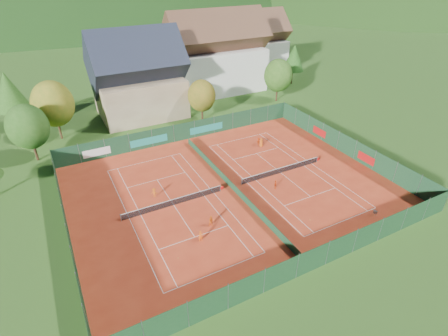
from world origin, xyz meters
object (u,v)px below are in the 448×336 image
chalet (138,80)px  player_right_far_a (261,142)px  hotel_block_a (216,57)px  player_left_mid (211,221)px  player_right_far_b (258,141)px  hotel_block_b (252,47)px  player_left_near (201,236)px  player_right_near (275,184)px  ball_hopper (375,212)px  player_left_far (154,193)px

chalet → player_right_far_a: bearing=-59.6°
hotel_block_a → player_left_mid: 47.34m
hotel_block_a → player_right_far_b: (-6.17, -27.21, -6.75)m
hotel_block_a → player_right_far_b: 28.70m
hotel_block_b → player_left_near: 63.91m
player_right_near → player_right_far_b: bearing=23.3°
ball_hopper → player_left_near: bearing=164.2°
ball_hopper → player_right_near: 12.29m
hotel_block_b → player_right_far_a: hotel_block_b is taller
player_left_mid → player_right_far_b: 21.09m
player_left_mid → ball_hopper: bearing=-14.5°
hotel_block_a → player_left_near: hotel_block_a is taller
player_left_near → hotel_block_b: bearing=55.8°
player_right_near → player_right_far_b: 12.54m
chalet → player_right_near: 34.30m
ball_hopper → player_right_far_b: (-2.27, 21.66, 0.07)m
ball_hopper → player_left_far: (-21.61, 15.65, 0.08)m
chalet → player_left_far: 28.62m
player_left_far → player_right_near: 15.59m
ball_hopper → player_right_far_a: (-2.23, 20.91, 0.17)m
ball_hopper → player_left_mid: size_ratio=0.56×
hotel_block_a → hotel_block_b: bearing=29.7°
player_left_near → player_left_far: (-1.83, 10.07, -0.05)m
player_right_far_a → ball_hopper: bearing=98.6°
hotel_block_a → player_left_near: bearing=-118.7°
chalet → hotel_block_a: 19.94m
player_right_near → player_right_far_b: (4.78, 11.59, -0.01)m
player_left_mid → player_right_near: size_ratio=1.13×
player_left_near → hotel_block_a: bearing=63.4°
player_left_near → player_left_far: bearing=102.4°
player_right_near → player_right_far_a: size_ratio=0.88×
player_left_mid → player_left_far: size_ratio=1.12×
player_left_far → hotel_block_b: bearing=-104.3°
ball_hopper → player_left_mid: (-17.69, 7.27, 0.16)m
hotel_block_b → ball_hopper: (-17.90, -56.87, -6.06)m
player_right_far_b → player_right_near: bearing=28.4°
player_right_near → player_right_far_b: player_right_near is taller
player_left_far → chalet: bearing=-74.0°
player_left_far → player_right_far_b: player_left_far is taller
hotel_block_b → player_left_mid: hotel_block_b is taller
player_right_far_a → player_left_far: bearing=17.7°
chalet → player_left_far: (-6.51, -27.22, -5.98)m
hotel_block_b → player_right_far_b: 41.01m
chalet → player_left_near: chalet is taller
player_right_near → player_right_far_b: size_ratio=1.01×
chalet → ball_hopper: chalet is taller
hotel_block_b → player_left_far: hotel_block_b is taller
ball_hopper → player_right_far_a: bearing=96.1°
player_right_near → player_right_far_a: (4.82, 10.84, 0.09)m
hotel_block_b → player_left_far: size_ratio=13.50×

